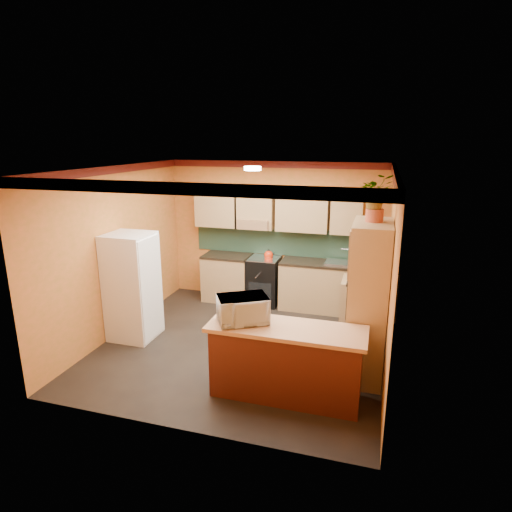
% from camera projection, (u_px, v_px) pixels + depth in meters
% --- Properties ---
extents(room_shell, '(4.24, 4.24, 2.72)m').
position_uv_depth(room_shell, '(248.00, 209.00, 6.35)').
color(room_shell, black).
rests_on(room_shell, ground).
extents(base_cabinets_back, '(3.65, 0.60, 0.88)m').
position_uv_depth(base_cabinets_back, '(296.00, 285.00, 8.06)').
color(base_cabinets_back, tan).
rests_on(base_cabinets_back, ground).
extents(countertop_back, '(3.65, 0.62, 0.04)m').
position_uv_depth(countertop_back, '(297.00, 261.00, 7.94)').
color(countertop_back, black).
rests_on(countertop_back, base_cabinets_back).
extents(stove, '(0.58, 0.58, 0.91)m').
position_uv_depth(stove, '(264.00, 281.00, 8.23)').
color(stove, black).
rests_on(stove, ground).
extents(kettle, '(0.22, 0.22, 0.18)m').
position_uv_depth(kettle, '(269.00, 255.00, 8.01)').
color(kettle, red).
rests_on(kettle, stove).
extents(sink, '(0.48, 0.40, 0.03)m').
position_uv_depth(sink, '(339.00, 263.00, 7.72)').
color(sink, silver).
rests_on(sink, countertop_back).
extents(base_cabinets_right, '(0.60, 0.80, 0.88)m').
position_uv_depth(base_cabinets_right, '(366.00, 306.00, 7.02)').
color(base_cabinets_right, tan).
rests_on(base_cabinets_right, ground).
extents(countertop_right, '(0.62, 0.80, 0.04)m').
position_uv_depth(countertop_right, '(368.00, 280.00, 6.90)').
color(countertop_right, black).
rests_on(countertop_right, base_cabinets_right).
extents(fridge, '(0.68, 0.66, 1.70)m').
position_uv_depth(fridge, '(132.00, 286.00, 6.73)').
color(fridge, white).
rests_on(fridge, ground).
extents(pantry, '(0.48, 0.90, 2.10)m').
position_uv_depth(pantry, '(368.00, 302.00, 5.54)').
color(pantry, tan).
rests_on(pantry, ground).
extents(fern_pot, '(0.22, 0.22, 0.16)m').
position_uv_depth(fern_pot, '(374.00, 215.00, 5.29)').
color(fern_pot, '#A24227').
rests_on(fern_pot, pantry).
extents(fern, '(0.47, 0.44, 0.43)m').
position_uv_depth(fern, '(376.00, 191.00, 5.21)').
color(fern, tan).
rests_on(fern, fern_pot).
extents(breakfast_bar, '(1.80, 0.55, 0.88)m').
position_uv_depth(breakfast_bar, '(286.00, 364.00, 5.21)').
color(breakfast_bar, '#541F13').
rests_on(breakfast_bar, ground).
extents(bar_top, '(1.90, 0.65, 0.05)m').
position_uv_depth(bar_top, '(286.00, 329.00, 5.09)').
color(bar_top, tan).
rests_on(bar_top, breakfast_bar).
extents(microwave, '(0.72, 0.65, 0.33)m').
position_uv_depth(microwave, '(243.00, 309.00, 5.19)').
color(microwave, white).
rests_on(microwave, bar_top).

